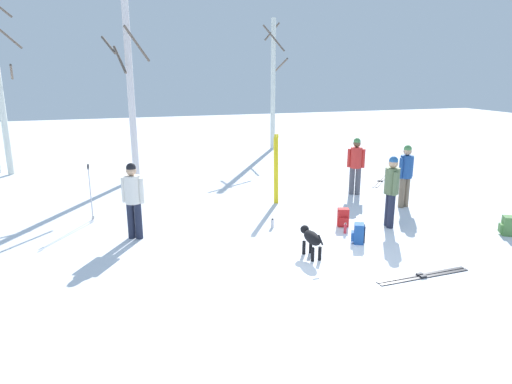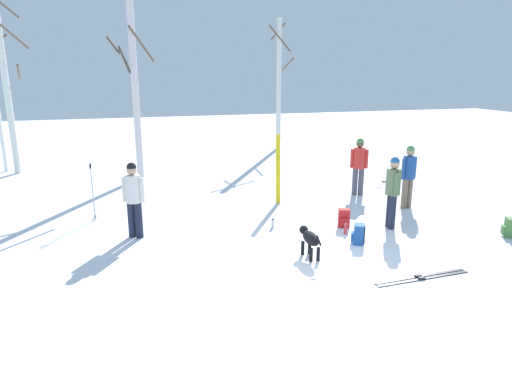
{
  "view_description": "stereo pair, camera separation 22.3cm",
  "coord_description": "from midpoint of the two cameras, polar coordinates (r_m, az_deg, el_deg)",
  "views": [
    {
      "loc": [
        -3.74,
        -7.61,
        3.64
      ],
      "look_at": [
        -0.77,
        1.8,
        1.0
      ],
      "focal_mm": 31.98,
      "sensor_mm": 36.0,
      "label": 1
    },
    {
      "loc": [
        -3.52,
        -7.68,
        3.64
      ],
      "look_at": [
        -0.77,
        1.8,
        1.0
      ],
      "focal_mm": 31.98,
      "sensor_mm": 36.0,
      "label": 2
    }
  ],
  "objects": [
    {
      "name": "backpack_1",
      "position": [
        11.15,
        11.51,
        -3.24
      ],
      "size": [
        0.31,
        0.33,
        0.44
      ],
      "color": "red",
      "rests_on": "ground_plane"
    },
    {
      "name": "birch_tree_4",
      "position": [
        21.7,
        3.19,
        13.49
      ],
      "size": [
        1.26,
        1.25,
        5.92
      ],
      "color": "silver",
      "rests_on": "ground_plane"
    },
    {
      "name": "birch_tree_2",
      "position": [
        18.41,
        -28.48,
        11.83
      ],
      "size": [
        1.66,
        1.66,
        6.14
      ],
      "color": "silver",
      "rests_on": "ground_plane"
    },
    {
      "name": "dog",
      "position": [
        9.23,
        7.43,
        -5.8
      ],
      "size": [
        0.25,
        0.9,
        0.57
      ],
      "color": "black",
      "rests_on": "ground_plane"
    },
    {
      "name": "water_bottle_0",
      "position": [
        10.91,
        2.71,
        -3.94
      ],
      "size": [
        0.08,
        0.08,
        0.22
      ],
      "color": "silver",
      "rests_on": "ground_plane"
    },
    {
      "name": "water_bottle_1",
      "position": [
        10.7,
        11.73,
        -4.57
      ],
      "size": [
        0.07,
        0.07,
        0.25
      ],
      "color": "red",
      "rests_on": "ground_plane"
    },
    {
      "name": "person_3",
      "position": [
        13.91,
        13.21,
        3.56
      ],
      "size": [
        0.47,
        0.34,
        1.72
      ],
      "color": "#4C4C56",
      "rests_on": "ground_plane"
    },
    {
      "name": "backpack_2",
      "position": [
        10.14,
        13.3,
        -5.2
      ],
      "size": [
        0.34,
        0.32,
        0.44
      ],
      "color": "#1E4C99",
      "rests_on": "ground_plane"
    },
    {
      "name": "backpack_0",
      "position": [
        11.81,
        29.62,
        -3.91
      ],
      "size": [
        0.34,
        0.33,
        0.44
      ],
      "color": "#4C7F3F",
      "rests_on": "ground_plane"
    },
    {
      "name": "ski_pair_planted_1",
      "position": [
        12.66,
        3.28,
        2.81
      ],
      "size": [
        0.16,
        0.05,
        1.96
      ],
      "color": "yellow",
      "rests_on": "ground_plane"
    },
    {
      "name": "birch_tree_3",
      "position": [
        15.98,
        -14.6,
        13.28
      ],
      "size": [
        1.5,
        1.23,
        6.44
      ],
      "color": "silver",
      "rests_on": "ground_plane"
    },
    {
      "name": "person_2",
      "position": [
        10.36,
        -14.49,
        -0.4
      ],
      "size": [
        0.47,
        0.34,
        1.72
      ],
      "color": "#1E2338",
      "rests_on": "ground_plane"
    },
    {
      "name": "ground_plane",
      "position": [
        9.21,
        8.56,
        -8.48
      ],
      "size": [
        60.0,
        60.0,
        0.0
      ],
      "primitive_type": "plane",
      "color": "white"
    },
    {
      "name": "person_0",
      "position": [
        12.94,
        19.03,
        2.29
      ],
      "size": [
        0.51,
        0.34,
        1.72
      ],
      "color": "#72604C",
      "rests_on": "ground_plane"
    },
    {
      "name": "person_1",
      "position": [
        11.17,
        17.29,
        0.51
      ],
      "size": [
        0.34,
        0.51,
        1.72
      ],
      "color": "#1E2338",
      "rests_on": "ground_plane"
    },
    {
      "name": "ski_pair_lying_1",
      "position": [
        8.96,
        20.7,
        -9.97
      ],
      "size": [
        1.92,
        0.25,
        0.05
      ],
      "color": "black",
      "rests_on": "ground_plane"
    },
    {
      "name": "ski_poles_0",
      "position": [
        11.96,
        -19.26,
        0.21
      ],
      "size": [
        0.07,
        0.25,
        1.43
      ],
      "color": "#B2B2BC",
      "rests_on": "ground_plane"
    },
    {
      "name": "ski_pair_lying_0",
      "position": [
        15.97,
        16.16,
        1.25
      ],
      "size": [
        1.42,
        1.49,
        0.05
      ],
      "color": "black",
      "rests_on": "ground_plane"
    }
  ]
}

